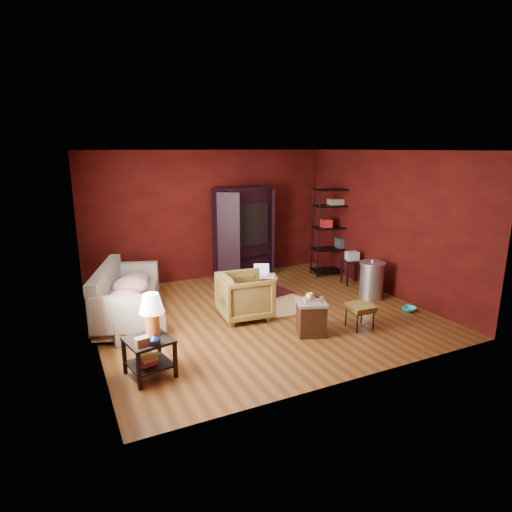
# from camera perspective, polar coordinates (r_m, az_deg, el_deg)

# --- Properties ---
(room) EXTENTS (5.54, 5.04, 2.84)m
(room) POSITION_cam_1_polar(r_m,az_deg,el_deg) (7.18, 0.46, 2.70)
(room) COLOR brown
(room) RESTS_ON ground
(sofa) EXTENTS (0.73, 2.01, 0.77)m
(sofa) POSITION_cam_1_polar(r_m,az_deg,el_deg) (7.47, -17.17, -5.61)
(sofa) COLOR slate
(sofa) RESTS_ON ground
(armchair) EXTENTS (0.85, 0.90, 0.85)m
(armchair) POSITION_cam_1_polar(r_m,az_deg,el_deg) (7.31, -1.49, -5.07)
(armchair) COLOR black
(armchair) RESTS_ON ground
(pet_bowl_steel) EXTENTS (0.23, 0.07, 0.22)m
(pet_bowl_steel) POSITION_cam_1_polar(r_m,az_deg,el_deg) (8.57, 15.52, -4.87)
(pet_bowl_steel) COLOR silver
(pet_bowl_steel) RESTS_ON ground
(pet_bowl_turquoise) EXTENTS (0.25, 0.08, 0.25)m
(pet_bowl_turquoise) POSITION_cam_1_polar(r_m,az_deg,el_deg) (8.14, 19.77, -6.12)
(pet_bowl_turquoise) COLOR #28BABB
(pet_bowl_turquoise) RESTS_ON ground
(vase) EXTENTS (0.18, 0.18, 0.14)m
(vase) POSITION_cam_1_polar(r_m,az_deg,el_deg) (5.44, -13.33, -10.73)
(vase) COLOR #0C133E
(vase) RESTS_ON side_table
(mug) EXTENTS (0.13, 0.11, 0.11)m
(mug) POSITION_cam_1_polar(r_m,az_deg,el_deg) (6.60, 7.17, -5.22)
(mug) COLOR #FFF77C
(mug) RESTS_ON hamper
(side_table) EXTENTS (0.63, 0.63, 1.06)m
(side_table) POSITION_cam_1_polar(r_m,az_deg,el_deg) (5.64, -13.92, -9.20)
(side_table) COLOR black
(side_table) RESTS_ON ground
(sofa_cushions) EXTENTS (1.42, 2.22, 0.87)m
(sofa_cushions) POSITION_cam_1_polar(r_m,az_deg,el_deg) (7.44, -17.16, -5.36)
(sofa_cushions) COLOR slate
(sofa_cushions) RESTS_ON sofa
(hamper) EXTENTS (0.57, 0.57, 0.62)m
(hamper) POSITION_cam_1_polar(r_m,az_deg,el_deg) (6.78, 7.37, -8.07)
(hamper) COLOR #3C1F0D
(hamper) RESTS_ON ground
(footstool) EXTENTS (0.41, 0.41, 0.40)m
(footstool) POSITION_cam_1_polar(r_m,az_deg,el_deg) (7.10, 13.73, -6.76)
(footstool) COLOR black
(footstool) RESTS_ON ground
(rug_round) EXTENTS (1.57, 1.57, 0.01)m
(rug_round) POSITION_cam_1_polar(r_m,az_deg,el_deg) (8.06, 1.99, -6.34)
(rug_round) COLOR beige
(rug_round) RESTS_ON ground
(rug_oriental) EXTENTS (1.23, 0.93, 0.01)m
(rug_oriental) POSITION_cam_1_polar(r_m,az_deg,el_deg) (8.60, 0.87, -4.95)
(rug_oriental) COLOR #51151C
(rug_oriental) RESTS_ON ground
(laptop_desk) EXTENTS (0.64, 0.55, 0.67)m
(laptop_desk) POSITION_cam_1_polar(r_m,az_deg,el_deg) (8.20, 0.83, -2.98)
(laptop_desk) COLOR #E2A067
(laptop_desk) RESTS_ON ground
(tv_armoire) EXTENTS (1.51, 1.14, 2.02)m
(tv_armoire) POSITION_cam_1_polar(r_m,az_deg,el_deg) (9.49, -1.74, 3.36)
(tv_armoire) COLOR black
(tv_armoire) RESTS_ON ground
(wire_shelving) EXTENTS (1.02, 0.59, 1.97)m
(wire_shelving) POSITION_cam_1_polar(r_m,az_deg,el_deg) (9.85, 10.48, 3.69)
(wire_shelving) COLOR black
(wire_shelving) RESTS_ON ground
(small_stand) EXTENTS (0.43, 0.43, 0.71)m
(small_stand) POSITION_cam_1_polar(r_m,az_deg,el_deg) (9.28, 12.68, -0.53)
(small_stand) COLOR black
(small_stand) RESTS_ON ground
(trash_can) EXTENTS (0.61, 0.61, 0.77)m
(trash_can) POSITION_cam_1_polar(r_m,az_deg,el_deg) (8.56, 15.15, -3.09)
(trash_can) COLOR #BABAC3
(trash_can) RESTS_ON ground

